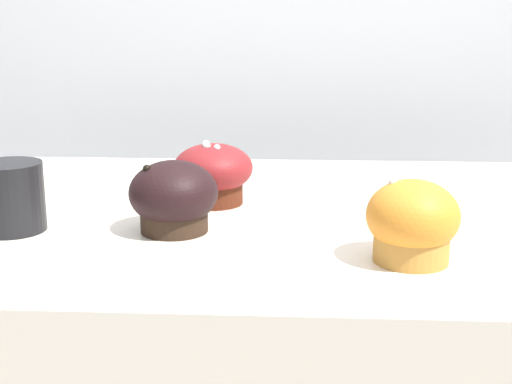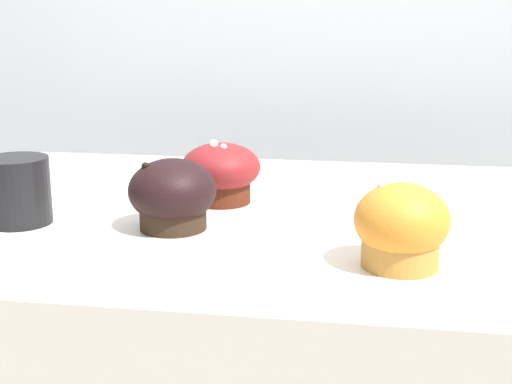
# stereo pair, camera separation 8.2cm
# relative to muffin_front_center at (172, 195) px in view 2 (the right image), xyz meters

# --- Properties ---
(wall_back) EXTENTS (3.20, 0.10, 1.80)m
(wall_back) POSITION_rel_muffin_front_center_xyz_m (0.14, 0.69, -0.03)
(wall_back) COLOR silver
(wall_back) RESTS_ON ground
(muffin_front_center) EXTENTS (0.10, 0.10, 0.08)m
(muffin_front_center) POSITION_rel_muffin_front_center_xyz_m (0.00, 0.00, 0.00)
(muffin_front_center) COLOR #312117
(muffin_front_center) RESTS_ON display_counter
(muffin_back_left) EXTENTS (0.09, 0.09, 0.09)m
(muffin_back_left) POSITION_rel_muffin_front_center_xyz_m (0.26, -0.09, 0.00)
(muffin_back_left) COLOR #C48638
(muffin_back_left) RESTS_ON display_counter
(muffin_back_right) EXTENTS (0.10, 0.10, 0.08)m
(muffin_back_right) POSITION_rel_muffin_front_center_xyz_m (0.03, 0.12, 0.00)
(muffin_back_right) COLOR #4F2012
(muffin_back_right) RESTS_ON display_counter
(coffee_cup) EXTENTS (0.09, 0.11, 0.08)m
(coffee_cup) POSITION_rel_muffin_front_center_xyz_m (-0.19, -0.01, 0.00)
(coffee_cup) COLOR black
(coffee_cup) RESTS_ON display_counter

